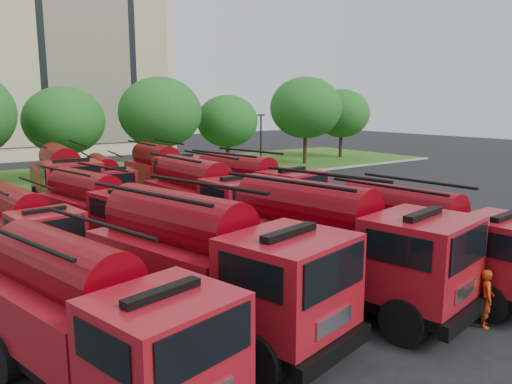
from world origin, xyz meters
The scene contains 26 objects.
ground centered at (0.00, 0.00, 0.00)m, with size 140.00×140.00×0.00m, color black.
lawn centered at (0.00, 26.00, 0.06)m, with size 70.00×16.00×0.12m, color #274C14.
curb centered at (0.00, 17.90, 0.07)m, with size 70.00×0.30×0.14m, color gray.
apartment_building centered at (2.00, 47.94, 12.50)m, with size 30.00×14.18×25.00m.
tree_3 centered at (-1.00, 24.00, 4.68)m, with size 5.88×5.88×7.19m.
tree_4 centered at (6.00, 22.50, 5.22)m, with size 6.55×6.55×8.01m.
tree_5 centered at (13.00, 23.50, 4.35)m, with size 5.46×5.46×6.68m.
tree_6 centered at (21.00, 22.00, 5.49)m, with size 6.89×6.89×8.42m.
tree_7 centered at (28.00, 24.00, 4.82)m, with size 6.05×6.05×7.39m.
lamp_post_1 centered at (12.00, 17.20, 2.90)m, with size 0.60×0.25×5.11m.
fire_truck_0 centered at (-8.56, -4.17, 1.63)m, with size 3.89×7.47×3.24m.
fire_truck_1 centered at (-5.07, -3.10, 1.83)m, with size 4.40×8.39×3.64m.
fire_truck_2 centered at (-0.90, -3.76, 1.83)m, with size 4.13×8.35×3.64m.
fire_truck_3 centered at (2.36, -4.72, 1.64)m, with size 3.06×7.34×3.26m.
fire_truck_4 centered at (-7.83, 5.41, 1.45)m, with size 2.80×6.51×2.88m.
fire_truck_5 centered at (-4.71, 6.57, 1.58)m, with size 3.57×7.19×3.13m.
fire_truck_6 centered at (-0.25, 5.10, 1.76)m, with size 2.93×7.73×3.50m.
fire_truck_7 centered at (2.84, 5.73, 1.74)m, with size 3.81×7.92×3.46m.
fire_truck_9 centered at (-3.90, 14.43, 1.83)m, with size 3.65×8.23×3.63m.
fire_truck_10 centered at (-1.73, 13.91, 1.48)m, with size 3.21×6.73×2.94m.
fire_truck_11 centered at (2.20, 14.48, 1.71)m, with size 3.04×7.60×3.40m.
firefighter_0 centered at (1.04, -7.50, 0.00)m, with size 0.59×0.43×1.62m, color #B4340D.
firefighter_2 centered at (1.98, -6.36, 0.00)m, with size 0.90×0.51×1.53m, color #B4340D.
firefighter_3 centered at (3.49, -2.62, 0.00)m, with size 1.25×0.64×1.93m, color black.
firefighter_4 centered at (-6.94, 0.22, 0.00)m, with size 0.88×0.57×1.79m, color black.
firefighter_5 centered at (6.63, 2.85, 0.00)m, with size 1.48×0.64×1.59m, color #B4340D.
Camera 1 is at (-11.65, -14.08, 6.09)m, focal length 35.00 mm.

